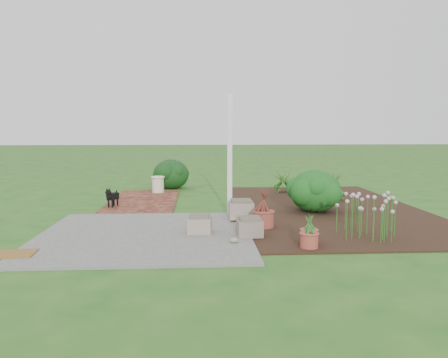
{
  "coord_description": "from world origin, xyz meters",
  "views": [
    {
      "loc": [
        -0.35,
        -8.95,
        1.78
      ],
      "look_at": [
        0.2,
        0.4,
        0.7
      ],
      "focal_mm": 35.0,
      "sensor_mm": 36.0,
      "label": 1
    }
  ],
  "objects": [
    {
      "name": "garden_bed",
      "position": [
        2.5,
        0.5,
        0.01
      ],
      "size": [
        4.0,
        7.0,
        0.03
      ],
      "primitive_type": "cube",
      "color": "black",
      "rests_on": "ground"
    },
    {
      "name": "stone_trough_far",
      "position": [
        0.48,
        -0.57,
        0.2
      ],
      "size": [
        0.47,
        0.47,
        0.31
      ],
      "primitive_type": "cube",
      "rotation": [
        0.0,
        0.0,
        -0.01
      ],
      "color": "gray",
      "rests_on": "concrete_patio"
    },
    {
      "name": "terracotta_pot_small_right",
      "position": [
        1.28,
        -2.73,
        0.14
      ],
      "size": [
        0.33,
        0.33,
        0.22
      ],
      "primitive_type": "cylinder",
      "rotation": [
        0.0,
        0.0,
        0.31
      ],
      "color": "#A04236",
      "rests_on": "garden_bed"
    },
    {
      "name": "pink_flower_patch",
      "position": [
        2.47,
        -2.08,
        0.39
      ],
      "size": [
        1.42,
        1.42,
        0.73
      ],
      "primitive_type": null,
      "rotation": [
        0.0,
        0.0,
        -0.29
      ],
      "color": "#113D0F",
      "rests_on": "garden_bed"
    },
    {
      "name": "coir_doormat",
      "position": [
        -2.98,
        -2.88,
        0.05
      ],
      "size": [
        0.69,
        0.47,
        0.02
      ],
      "primitive_type": "cube",
      "rotation": [
        0.0,
        0.0,
        0.06
      ],
      "color": "brown",
      "rests_on": "concrete_patio"
    },
    {
      "name": "agapanthus_clump_back",
      "position": [
        2.93,
        1.52,
        0.46
      ],
      "size": [
        1.17,
        1.17,
        0.86
      ],
      "primitive_type": null,
      "rotation": [
        0.0,
        0.0,
        0.27
      ],
      "color": "#133C13",
      "rests_on": "garden_bed"
    },
    {
      "name": "concrete_patio",
      "position": [
        -1.25,
        -1.75,
        0.02
      ],
      "size": [
        3.5,
        3.5,
        0.04
      ],
      "primitive_type": "cube",
      "color": "#5B5B59",
      "rests_on": "ground"
    },
    {
      "name": "terracotta_pot_bronze",
      "position": [
        0.81,
        -1.34,
        0.18
      ],
      "size": [
        0.44,
        0.44,
        0.29
      ],
      "primitive_type": "cylinder",
      "rotation": [
        0.0,
        0.0,
        0.26
      ],
      "color": "brown",
      "rests_on": "garden_bed"
    },
    {
      "name": "ground",
      "position": [
        0.0,
        0.0,
        0.0
      ],
      "size": [
        80.0,
        80.0,
        0.0
      ],
      "primitive_type": "plane",
      "color": "#24591C",
      "rests_on": "ground"
    },
    {
      "name": "stone_trough_near",
      "position": [
        0.48,
        -2.0,
        0.17
      ],
      "size": [
        0.41,
        0.41,
        0.27
      ],
      "primitive_type": "cube",
      "rotation": [
        0.0,
        0.0,
        0.03
      ],
      "color": "#726556",
      "rests_on": "concrete_patio"
    },
    {
      "name": "evergreen_shrub",
      "position": [
        2.12,
        0.11,
        0.48
      ],
      "size": [
        1.2,
        1.2,
        0.91
      ],
      "primitive_type": "ellipsoid",
      "rotation": [
        0.0,
        0.0,
        -0.13
      ],
      "color": "#114117",
      "rests_on": "garden_bed"
    },
    {
      "name": "purple_flowering_bush",
      "position": [
        -1.18,
        4.09,
        0.45
      ],
      "size": [
        1.16,
        1.16,
        0.9
      ],
      "primitive_type": "ellipsoid",
      "rotation": [
        0.0,
        0.0,
        -0.1
      ],
      "color": "black",
      "rests_on": "ground"
    },
    {
      "name": "terracotta_pot_small_left",
      "position": [
        1.35,
        -2.44,
        0.14
      ],
      "size": [
        0.29,
        0.29,
        0.21
      ],
      "primitive_type": "cylinder",
      "rotation": [
        0.0,
        0.0,
        -0.15
      ],
      "color": "#AA4E39",
      "rests_on": "garden_bed"
    },
    {
      "name": "cream_ceramic_urn",
      "position": [
        -1.47,
        3.02,
        0.25
      ],
      "size": [
        0.43,
        0.43,
        0.43
      ],
      "primitive_type": "cylinder",
      "rotation": [
        0.0,
        0.0,
        -0.43
      ],
      "color": "beige",
      "rests_on": "brick_path"
    },
    {
      "name": "agapanthus_clump_front",
      "position": [
        2.01,
        2.97,
        0.39
      ],
      "size": [
        1.08,
        1.08,
        0.72
      ],
      "primitive_type": null,
      "rotation": [
        0.0,
        0.0,
        -0.43
      ],
      "color": "#1A440E",
      "rests_on": "garden_bed"
    },
    {
      "name": "black_dog",
      "position": [
        -2.29,
        0.83,
        0.28
      ],
      "size": [
        0.25,
        0.46,
        0.41
      ],
      "rotation": [
        0.0,
        0.0,
        -0.33
      ],
      "color": "black",
      "rests_on": "brick_path"
    },
    {
      "name": "veranda_post",
      "position": [
        0.3,
        0.1,
        1.25
      ],
      "size": [
        0.1,
        0.1,
        2.5
      ],
      "primitive_type": "cube",
      "color": "white",
      "rests_on": "ground"
    },
    {
      "name": "stone_trough_mid",
      "position": [
        -0.33,
        -1.74,
        0.17
      ],
      "size": [
        0.42,
        0.42,
        0.26
      ],
      "primitive_type": "cube",
      "rotation": [
        0.0,
        0.0,
        -0.09
      ],
      "color": "#7B6B5F",
      "rests_on": "concrete_patio"
    },
    {
      "name": "brick_path",
      "position": [
        -1.7,
        1.75,
        0.02
      ],
      "size": [
        1.6,
        3.5,
        0.04
      ],
      "primitive_type": "cube",
      "color": "maroon",
      "rests_on": "ground"
    }
  ]
}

